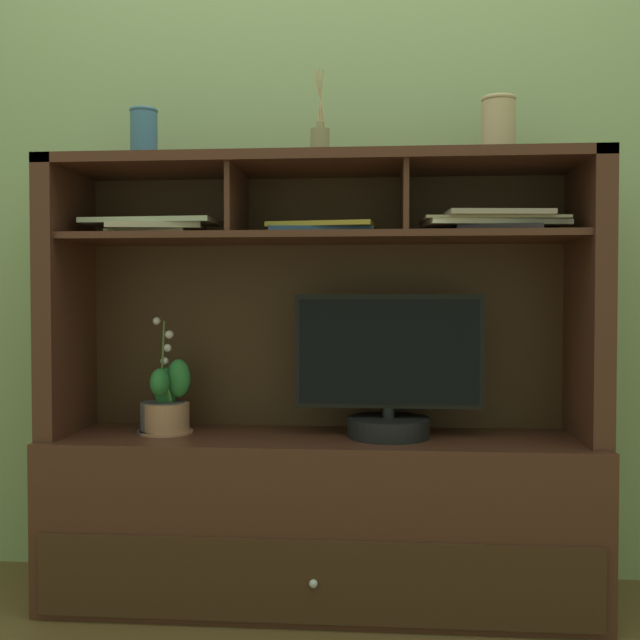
# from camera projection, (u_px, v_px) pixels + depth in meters

# --- Properties ---
(floor_plane) EXTENTS (6.00, 6.00, 0.02)m
(floor_plane) POSITION_uv_depth(u_px,v_px,m) (320.00, 602.00, 2.27)
(floor_plane) COLOR brown
(floor_plane) RESTS_ON ground
(back_wall) EXTENTS (6.00, 0.02, 2.80)m
(back_wall) POSITION_uv_depth(u_px,v_px,m) (326.00, 156.00, 2.47)
(back_wall) COLOR #89A16C
(back_wall) RESTS_ON ground
(media_console) EXTENTS (1.64, 0.46, 1.34)m
(media_console) POSITION_uv_depth(u_px,v_px,m) (320.00, 466.00, 2.27)
(media_console) COLOR #452419
(media_console) RESTS_ON ground
(tv_monitor) EXTENTS (0.56, 0.25, 0.43)m
(tv_monitor) POSITION_uv_depth(u_px,v_px,m) (389.00, 379.00, 2.22)
(tv_monitor) COLOR black
(tv_monitor) RESTS_ON media_console
(potted_orchid) EXTENTS (0.16, 0.16, 0.36)m
(potted_orchid) POSITION_uv_depth(u_px,v_px,m) (163.00, 415.00, 2.30)
(potted_orchid) COLOR #4E4851
(potted_orchid) RESTS_ON media_console
(potted_fern) EXTENTS (0.16, 0.16, 0.23)m
(potted_fern) POSITION_uv_depth(u_px,v_px,m) (167.00, 405.00, 2.30)
(potted_fern) COLOR #A86F54
(potted_fern) RESTS_ON media_console
(magazine_stack_left) EXTENTS (0.41, 0.24, 0.05)m
(magazine_stack_left) POSITION_uv_depth(u_px,v_px,m) (154.00, 227.00, 2.28)
(magazine_stack_left) COLOR gray
(magazine_stack_left) RESTS_ON media_console
(magazine_stack_centre) EXTENTS (0.43, 0.26, 0.06)m
(magazine_stack_centre) POSITION_uv_depth(u_px,v_px,m) (495.00, 221.00, 2.15)
(magazine_stack_centre) COLOR #392F3B
(magazine_stack_centre) RESTS_ON media_console
(magazine_stack_right) EXTENTS (0.34, 0.25, 0.03)m
(magazine_stack_right) POSITION_uv_depth(u_px,v_px,m) (322.00, 230.00, 2.26)
(magazine_stack_right) COLOR #2E4C7C
(magazine_stack_right) RESTS_ON media_console
(diffuser_bottle) EXTENTS (0.06, 0.06, 0.27)m
(diffuser_bottle) POSITION_uv_depth(u_px,v_px,m) (320.00, 142.00, 2.23)
(diffuser_bottle) COLOR #847854
(diffuser_bottle) RESTS_ON media_console
(ceramic_vase) EXTENTS (0.10, 0.10, 0.18)m
(ceramic_vase) POSITION_uv_depth(u_px,v_px,m) (499.00, 127.00, 2.21)
(ceramic_vase) COLOR tan
(ceramic_vase) RESTS_ON media_console
(accent_vase) EXTENTS (0.09, 0.09, 0.16)m
(accent_vase) POSITION_uv_depth(u_px,v_px,m) (144.00, 134.00, 2.24)
(accent_vase) COLOR #396286
(accent_vase) RESTS_ON media_console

